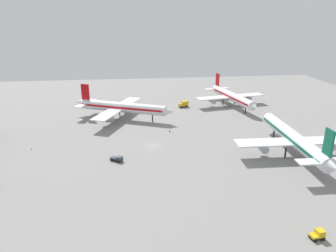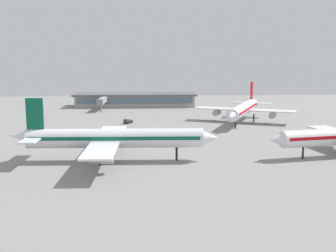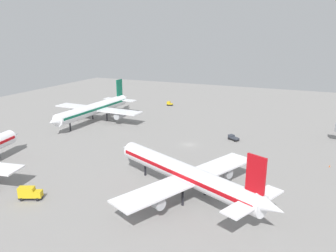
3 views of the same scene
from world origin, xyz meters
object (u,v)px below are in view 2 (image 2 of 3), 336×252
object	(u,v)px
airplane_taxiing	(244,109)
airplane_distant	(113,138)
pushback_tractor	(128,121)
safety_cone_near_gate	(158,112)
catering_truck	(316,133)
ground_crew_worker	(197,130)

from	to	relation	value
airplane_taxiing	airplane_distant	distance (m)	81.79
pushback_tractor	safety_cone_near_gate	size ratio (longest dim) A/B	7.88
airplane_distant	safety_cone_near_gate	world-z (taller)	airplane_distant
airplane_distant	catering_truck	xyz separation A→B (m)	(-68.29, -29.40, -4.50)
airplane_taxiing	catering_truck	distance (m)	38.89
pushback_tractor	catering_truck	distance (m)	75.51
airplane_taxiing	ground_crew_worker	bearing A→B (deg)	-22.34
airplane_taxiing	safety_cone_near_gate	bearing A→B (deg)	-109.99
airplane_taxiing	pushback_tractor	bearing A→B (deg)	-66.81
airplane_taxiing	safety_cone_near_gate	world-z (taller)	airplane_taxiing
catering_truck	ground_crew_worker	distance (m)	42.04
pushback_tractor	ground_crew_worker	world-z (taller)	pushback_tractor
pushback_tractor	catering_truck	xyz separation A→B (m)	(-66.64, 35.49, 0.73)
pushback_tractor	airplane_taxiing	bearing A→B (deg)	121.80
catering_truck	ground_crew_worker	world-z (taller)	catering_truck
airplane_distant	ground_crew_worker	distance (m)	51.47
airplane_taxiing	catering_truck	bearing A→B (deg)	50.88
airplane_taxiing	safety_cone_near_gate	size ratio (longest dim) A/B	84.66
airplane_distant	catering_truck	size ratio (longest dim) A/B	9.50
pushback_tractor	catering_truck	size ratio (longest dim) A/B	0.80
catering_truck	ground_crew_worker	size ratio (longest dim) A/B	3.53
safety_cone_near_gate	catering_truck	bearing A→B (deg)	127.31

